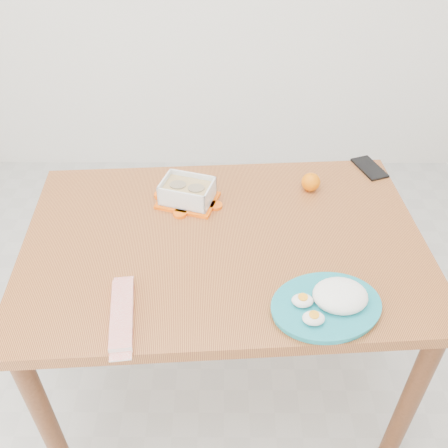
{
  "coord_description": "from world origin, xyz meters",
  "views": [
    {
      "loc": [
        0.1,
        -1.0,
        1.79
      ],
      "look_at": [
        0.1,
        0.17,
        0.81
      ],
      "focal_mm": 40.0,
      "sensor_mm": 36.0,
      "label": 1
    }
  ],
  "objects_px": {
    "orange_fruit": "(311,182)",
    "dining_table": "(224,260)",
    "food_container": "(187,192)",
    "rice_plate": "(331,301)",
    "smartphone": "(369,168)"
  },
  "relations": [
    {
      "from": "dining_table",
      "to": "food_container",
      "type": "relative_size",
      "value": 5.79
    },
    {
      "from": "rice_plate",
      "to": "orange_fruit",
      "type": "bearing_deg",
      "value": 73.75
    },
    {
      "from": "dining_table",
      "to": "smartphone",
      "type": "bearing_deg",
      "value": 32.26
    },
    {
      "from": "food_container",
      "to": "rice_plate",
      "type": "height_order",
      "value": "same"
    },
    {
      "from": "rice_plate",
      "to": "smartphone",
      "type": "distance_m",
      "value": 0.72
    },
    {
      "from": "rice_plate",
      "to": "smartphone",
      "type": "bearing_deg",
      "value": 54.65
    },
    {
      "from": "rice_plate",
      "to": "smartphone",
      "type": "xyz_separation_m",
      "value": [
        0.25,
        0.67,
        -0.02
      ]
    },
    {
      "from": "food_container",
      "to": "smartphone",
      "type": "xyz_separation_m",
      "value": [
        0.66,
        0.2,
        -0.04
      ]
    },
    {
      "from": "food_container",
      "to": "rice_plate",
      "type": "distance_m",
      "value": 0.62
    },
    {
      "from": "orange_fruit",
      "to": "smartphone",
      "type": "relative_size",
      "value": 0.44
    },
    {
      "from": "food_container",
      "to": "orange_fruit",
      "type": "distance_m",
      "value": 0.43
    },
    {
      "from": "orange_fruit",
      "to": "dining_table",
      "type": "bearing_deg",
      "value": -139.09
    },
    {
      "from": "dining_table",
      "to": "food_container",
      "type": "distance_m",
      "value": 0.26
    },
    {
      "from": "rice_plate",
      "to": "food_container",
      "type": "bearing_deg",
      "value": 116.7
    },
    {
      "from": "dining_table",
      "to": "orange_fruit",
      "type": "bearing_deg",
      "value": 37.17
    }
  ]
}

